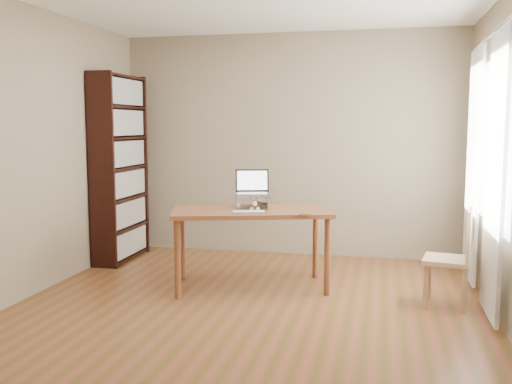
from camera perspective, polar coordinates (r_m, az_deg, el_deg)
name	(u,v)px	position (r m, az deg, el deg)	size (l,w,h in m)	color
room	(248,155)	(4.54, -0.76, 3.74)	(4.04, 4.54, 2.64)	brown
bookshelf	(120,168)	(6.64, -13.45, 2.34)	(0.30, 0.90, 2.10)	black
curtains	(483,168)	(5.28, 21.76, 2.26)	(0.03, 1.90, 2.25)	white
desk	(251,219)	(5.36, -0.50, -2.72)	(1.61, 1.12, 0.75)	brown
laptop_stand	(253,200)	(5.41, -0.31, -0.76)	(0.32, 0.25, 0.13)	silver
laptop	(254,188)	(5.45, -0.18, 0.43)	(0.37, 0.35, 0.23)	silver
keyboard	(249,212)	(5.13, -0.70, -2.01)	(0.33, 0.20, 0.02)	silver
coaster	(304,215)	(5.02, 4.84, -2.29)	(0.10, 0.10, 0.01)	#4E391B
cat	(256,201)	(5.44, -0.01, -0.92)	(0.24, 0.48, 0.15)	#453C36
chair	(455,255)	(5.11, 19.27, -5.94)	(0.43, 0.43, 0.84)	tan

